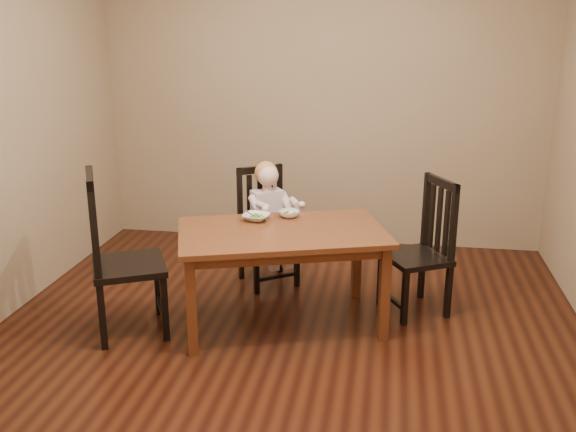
% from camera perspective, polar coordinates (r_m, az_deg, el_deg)
% --- Properties ---
extents(room, '(4.01, 4.01, 2.71)m').
position_cam_1_polar(room, '(3.90, -0.18, 7.19)').
color(room, '#3C1A0C').
rests_on(room, ground).
extents(dining_table, '(1.55, 1.20, 0.68)m').
position_cam_1_polar(dining_table, '(4.29, -0.55, -2.25)').
color(dining_table, '#4E2712').
rests_on(dining_table, room).
extents(chair_child, '(0.54, 0.54, 0.92)m').
position_cam_1_polar(chair_child, '(5.07, -1.97, -1.10)').
color(chair_child, black).
rests_on(chair_child, room).
extents(chair_left, '(0.62, 0.63, 1.11)m').
position_cam_1_polar(chair_left, '(4.33, -14.76, -3.62)').
color(chair_left, black).
rests_on(chair_left, room).
extents(chair_right, '(0.55, 0.56, 0.97)m').
position_cam_1_polar(chair_right, '(4.64, 11.82, -2.91)').
color(chair_right, black).
rests_on(chair_right, room).
extents(toddler, '(0.48, 0.50, 0.54)m').
position_cam_1_polar(toddler, '(4.99, -1.77, 0.28)').
color(toddler, silver).
rests_on(toddler, chair_child).
extents(bowl_peas, '(0.21, 0.21, 0.05)m').
position_cam_1_polar(bowl_peas, '(4.47, -2.84, -0.10)').
color(bowl_peas, silver).
rests_on(bowl_peas, dining_table).
extents(bowl_veg, '(0.19, 0.19, 0.05)m').
position_cam_1_polar(bowl_veg, '(4.54, 0.12, 0.20)').
color(bowl_veg, silver).
rests_on(bowl_veg, dining_table).
extents(fork, '(0.11, 0.08, 0.05)m').
position_cam_1_polar(fork, '(4.44, -3.33, 0.07)').
color(fork, silver).
rests_on(fork, bowl_peas).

